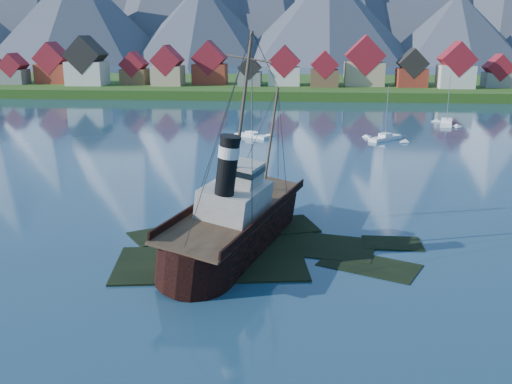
# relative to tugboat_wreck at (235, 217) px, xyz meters

# --- Properties ---
(ground) EXTENTS (1400.00, 1400.00, 0.00)m
(ground) POSITION_rel_tugboat_wreck_xyz_m (1.35, -3.94, -2.87)
(ground) COLOR #1C3B51
(ground) RESTS_ON ground
(shoal) EXTENTS (31.71, 21.24, 1.14)m
(shoal) POSITION_rel_tugboat_wreck_xyz_m (3.13, -1.79, -3.22)
(shoal) COLOR black
(shoal) RESTS_ON ground
(shore_bank) EXTENTS (600.00, 80.00, 3.20)m
(shore_bank) POSITION_rel_tugboat_wreck_xyz_m (1.35, 166.06, -2.87)
(shore_bank) COLOR #1E3F12
(shore_bank) RESTS_ON ground
(seawall) EXTENTS (600.00, 2.50, 2.00)m
(seawall) POSITION_rel_tugboat_wreck_xyz_m (1.35, 128.06, -2.87)
(seawall) COLOR #3F3D38
(seawall) RESTS_ON ground
(town) EXTENTS (250.96, 16.69, 17.30)m
(town) POSITION_rel_tugboat_wreck_xyz_m (-31.77, 148.24, 6.12)
(town) COLOR maroon
(town) RESTS_ON ground
(tugboat_wreck) EXTENTS (6.67, 28.75, 22.78)m
(tugboat_wreck) POSITION_rel_tugboat_wreck_xyz_m (0.00, 0.00, 0.00)
(tugboat_wreck) COLOR black
(tugboat_wreck) RESTS_ON ground
(sailboat_c) EXTENTS (7.61, 5.80, 10.02)m
(sailboat_c) POSITION_rel_tugboat_wreck_xyz_m (-4.08, 62.02, -2.64)
(sailboat_c) COLOR white
(sailboat_c) RESTS_ON ground
(sailboat_d) EXTENTS (7.38, 7.43, 11.43)m
(sailboat_d) POSITION_rel_tugboat_wreck_xyz_m (23.46, 61.32, -2.61)
(sailboat_d) COLOR white
(sailboat_d) RESTS_ON ground
(sailboat_e) EXTENTS (4.99, 10.64, 11.98)m
(sailboat_e) POSITION_rel_tugboat_wreck_xyz_m (40.69, 83.12, -2.61)
(sailboat_e) COLOR white
(sailboat_e) RESTS_ON ground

